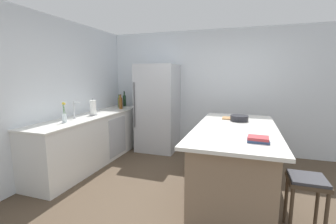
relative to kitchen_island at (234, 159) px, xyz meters
The scene contains 18 objects.
ground_plane 0.80m from the kitchen_island, 139.86° to the right, with size 7.20×7.20×0.00m, color #4C3D2D.
wall_rear 2.07m from the kitchen_island, 105.14° to the left, with size 6.00×0.10×2.60m, color silver.
wall_left 3.09m from the kitchen_island, behind, with size 0.10×6.00×2.60m, color silver.
counter_run_left 2.60m from the kitchen_island, behind, with size 0.65×2.79×0.92m.
kitchen_island is the anchor object (origin of this frame).
refrigerator 2.27m from the kitchen_island, 140.34° to the left, with size 0.83×0.76×1.88m.
bar_stool 1.04m from the kitchen_island, 44.36° to the right, with size 0.36×0.36×0.63m.
sink_faucet 2.70m from the kitchen_island, behind, with size 0.15×0.05×0.30m.
flower_vase 2.64m from the kitchen_island, behind, with size 0.07×0.07×0.32m.
paper_towel_roll 2.63m from the kitchen_island, behind, with size 0.14×0.14×0.31m.
wine_bottle 3.12m from the kitchen_island, 148.85° to the left, with size 0.07×0.07×0.36m.
hot_sauce_bottle 3.09m from the kitchen_island, 150.75° to the left, with size 0.05×0.05×0.25m.
olive_oil_bottle 3.05m from the kitchen_island, 152.22° to the left, with size 0.05×0.05×0.29m.
vinegar_bottle 2.94m from the kitchen_island, 153.14° to the left, with size 0.06×0.06×0.29m.
whiskey_bottle 2.83m from the kitchen_island, 154.43° to the left, with size 0.08×0.08×0.32m.
cookbook_stack 0.87m from the kitchen_island, 68.66° to the right, with size 0.23×0.19×0.06m.
mixing_bowl 0.70m from the kitchen_island, 86.65° to the left, with size 0.28×0.28×0.09m.
cutting_board 0.80m from the kitchen_island, 98.41° to the left, with size 0.31×0.23×0.02m.
Camera 1 is at (0.61, -2.85, 1.65)m, focal length 24.77 mm.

